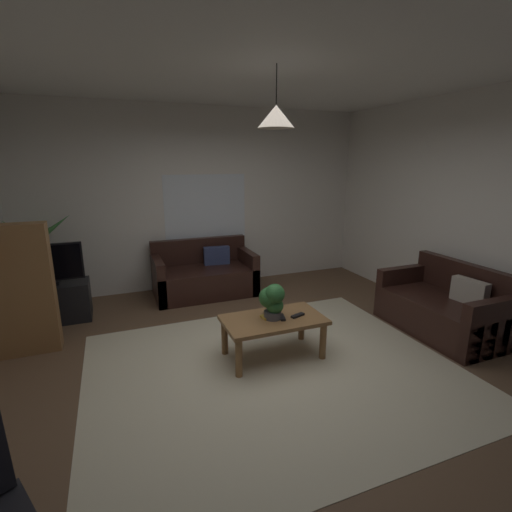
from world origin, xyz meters
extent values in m
cube|color=brown|center=(0.00, 0.00, -0.01)|extent=(5.43, 5.32, 0.02)
cube|color=beige|center=(0.00, -0.20, 0.00)|extent=(3.53, 2.93, 0.01)
cube|color=silver|center=(0.00, 2.69, 1.42)|extent=(5.55, 0.06, 2.83)
cube|color=silver|center=(2.75, 0.00, 1.42)|extent=(0.06, 5.32, 2.83)
cube|color=white|center=(0.00, 0.00, 2.84)|extent=(5.43, 5.32, 0.02)
cube|color=white|center=(0.06, 2.66, 1.21)|extent=(1.32, 0.01, 1.18)
cube|color=black|center=(-0.11, 2.16, 0.21)|extent=(1.50, 0.81, 0.42)
cube|color=black|center=(-0.11, 2.50, 0.62)|extent=(1.50, 0.12, 0.40)
cube|color=black|center=(-0.81, 2.16, 0.32)|extent=(0.12, 0.81, 0.64)
cube|color=black|center=(0.58, 2.16, 0.32)|extent=(0.12, 0.81, 0.64)
cube|color=navy|center=(0.13, 2.32, 0.56)|extent=(0.41, 0.16, 0.28)
cube|color=black|center=(2.21, -0.13, 0.21)|extent=(0.81, 1.41, 0.42)
cube|color=black|center=(2.56, -0.13, 0.62)|extent=(0.12, 1.41, 0.40)
cube|color=black|center=(2.21, 0.51, 0.32)|extent=(0.81, 0.12, 0.64)
cube|color=black|center=(2.21, -0.77, 0.32)|extent=(0.81, 0.12, 0.64)
cube|color=#B7AD9E|center=(2.38, -0.34, 0.56)|extent=(0.16, 0.41, 0.28)
cube|color=olive|center=(0.10, 0.07, 0.41)|extent=(1.04, 0.59, 0.04)
cylinder|color=olive|center=(-0.36, -0.16, 0.20)|extent=(0.07, 0.07, 0.39)
cylinder|color=olive|center=(0.56, -0.16, 0.20)|extent=(0.07, 0.07, 0.39)
cylinder|color=olive|center=(-0.36, 0.30, 0.20)|extent=(0.07, 0.07, 0.39)
cylinder|color=olive|center=(0.56, 0.30, 0.20)|extent=(0.07, 0.07, 0.39)
cube|color=gold|center=(0.06, 0.10, 0.44)|extent=(0.17, 0.14, 0.02)
cube|color=black|center=(0.18, 0.03, 0.44)|extent=(0.09, 0.17, 0.02)
cube|color=black|center=(0.35, 0.01, 0.44)|extent=(0.17, 0.10, 0.02)
cylinder|color=#4C4C51|center=(0.09, 0.07, 0.47)|extent=(0.18, 0.18, 0.08)
sphere|color=#2D6B33|center=(0.11, 0.06, 0.58)|extent=(0.18, 0.18, 0.18)
sphere|color=#2D6B33|center=(0.07, 0.09, 0.66)|extent=(0.22, 0.22, 0.22)
sphere|color=#2D6B33|center=(0.10, 0.04, 0.71)|extent=(0.20, 0.20, 0.20)
cube|color=black|center=(-2.17, 1.91, 0.25)|extent=(0.90, 0.44, 0.50)
cube|color=black|center=(-2.17, 1.89, 0.79)|extent=(0.84, 0.05, 0.47)
cube|color=black|center=(-2.17, 1.86, 0.79)|extent=(0.80, 0.00, 0.43)
cube|color=black|center=(-2.17, 1.89, 0.52)|extent=(0.24, 0.16, 0.04)
cylinder|color=#B77051|center=(-2.31, 2.37, 0.15)|extent=(0.32, 0.32, 0.30)
cylinder|color=brown|center=(-2.31, 2.37, 0.64)|extent=(0.05, 0.05, 0.68)
cone|color=#3D7F3D|center=(-2.10, 2.40, 1.14)|extent=(0.49, 0.18, 0.40)
cone|color=#3D7F3D|center=(-2.21, 2.55, 1.05)|extent=(0.25, 0.44, 0.29)
cone|color=#3D7F3D|center=(-2.44, 2.54, 1.05)|extent=(0.30, 0.43, 0.31)
cone|color=#3D7F3D|center=(-2.50, 2.37, 1.13)|extent=(0.43, 0.12, 0.37)
cone|color=#3D7F3D|center=(-2.43, 2.18, 1.10)|extent=(0.29, 0.47, 0.37)
cone|color=#3D7F3D|center=(-2.26, 2.23, 1.10)|extent=(0.21, 0.36, 0.35)
cube|color=olive|center=(-2.35, 1.12, 0.70)|extent=(0.70, 0.22, 1.40)
cylinder|color=black|center=(0.10, 0.07, 2.66)|extent=(0.01, 0.01, 0.34)
cone|color=beige|center=(0.10, 0.07, 2.39)|extent=(0.34, 0.34, 0.20)
camera|label=1|loc=(-1.36, -3.15, 2.01)|focal=25.92mm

